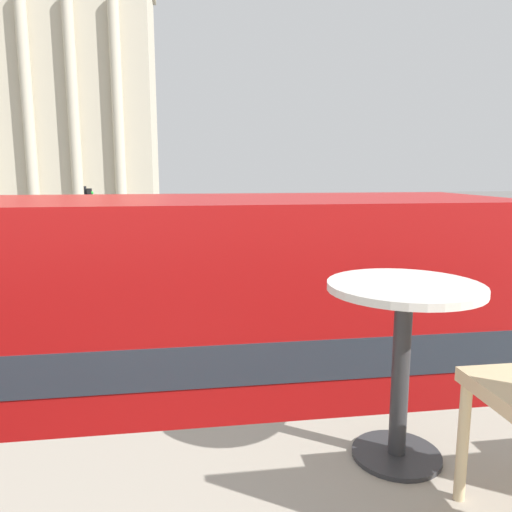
{
  "coord_description": "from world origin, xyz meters",
  "views": [
    {
      "loc": [
        0.27,
        -2.12,
        4.58
      ],
      "look_at": [
        2.92,
        15.68,
        1.48
      ],
      "focal_mm": 35.0,
      "sensor_mm": 36.0,
      "label": 1
    }
  ],
  "objects_px": {
    "traffic_light_far": "(88,216)",
    "pedestrian_black": "(117,230)",
    "traffic_light_mid": "(344,235)",
    "cafe_dining_table": "(403,332)",
    "pedestrian_white": "(174,224)",
    "traffic_light_near": "(472,260)",
    "double_decker_bus": "(39,356)",
    "pedestrian_yellow": "(201,223)",
    "car_white": "(356,258)",
    "plaza_building_left": "(7,99)",
    "car_silver": "(282,247)"
  },
  "relations": [
    {
      "from": "traffic_light_far",
      "to": "pedestrian_black",
      "type": "distance_m",
      "value": 7.69
    },
    {
      "from": "traffic_light_mid",
      "to": "traffic_light_far",
      "type": "bearing_deg",
      "value": 150.08
    },
    {
      "from": "cafe_dining_table",
      "to": "pedestrian_white",
      "type": "height_order",
      "value": "cafe_dining_table"
    },
    {
      "from": "traffic_light_near",
      "to": "pedestrian_white",
      "type": "height_order",
      "value": "traffic_light_near"
    },
    {
      "from": "double_decker_bus",
      "to": "traffic_light_near",
      "type": "xyz_separation_m",
      "value": [
        9.42,
        6.11,
        -0.16
      ]
    },
    {
      "from": "cafe_dining_table",
      "to": "pedestrian_yellow",
      "type": "height_order",
      "value": "cafe_dining_table"
    },
    {
      "from": "car_white",
      "to": "plaza_building_left",
      "type": "bearing_deg",
      "value": -25.4
    },
    {
      "from": "plaza_building_left",
      "to": "car_silver",
      "type": "height_order",
      "value": "plaza_building_left"
    },
    {
      "from": "traffic_light_near",
      "to": "car_white",
      "type": "xyz_separation_m",
      "value": [
        -0.02,
        8.82,
        -1.51
      ]
    },
    {
      "from": "double_decker_bus",
      "to": "traffic_light_mid",
      "type": "relative_size",
      "value": 3.45
    },
    {
      "from": "cafe_dining_table",
      "to": "double_decker_bus",
      "type": "bearing_deg",
      "value": 121.27
    },
    {
      "from": "car_white",
      "to": "pedestrian_black",
      "type": "bearing_deg",
      "value": -15.84
    },
    {
      "from": "pedestrian_white",
      "to": "pedestrian_yellow",
      "type": "bearing_deg",
      "value": 175.17
    },
    {
      "from": "traffic_light_mid",
      "to": "pedestrian_black",
      "type": "bearing_deg",
      "value": 126.54
    },
    {
      "from": "plaza_building_left",
      "to": "traffic_light_near",
      "type": "relative_size",
      "value": 7.94
    },
    {
      "from": "traffic_light_far",
      "to": "car_silver",
      "type": "xyz_separation_m",
      "value": [
        9.3,
        1.19,
        -1.82
      ]
    },
    {
      "from": "double_decker_bus",
      "to": "car_silver",
      "type": "xyz_separation_m",
      "value": [
        6.8,
        18.84,
        -1.67
      ]
    },
    {
      "from": "pedestrian_yellow",
      "to": "traffic_light_near",
      "type": "bearing_deg",
      "value": 109.69
    },
    {
      "from": "car_silver",
      "to": "pedestrian_black",
      "type": "distance_m",
      "value": 11.02
    },
    {
      "from": "car_white",
      "to": "pedestrian_black",
      "type": "distance_m",
      "value": 15.49
    },
    {
      "from": "cafe_dining_table",
      "to": "pedestrian_white",
      "type": "relative_size",
      "value": 0.42
    },
    {
      "from": "traffic_light_near",
      "to": "traffic_light_far",
      "type": "bearing_deg",
      "value": 135.9
    },
    {
      "from": "traffic_light_far",
      "to": "traffic_light_mid",
      "type": "bearing_deg",
      "value": -29.92
    },
    {
      "from": "double_decker_bus",
      "to": "traffic_light_near",
      "type": "bearing_deg",
      "value": 36.04
    },
    {
      "from": "car_silver",
      "to": "pedestrian_black",
      "type": "height_order",
      "value": "pedestrian_black"
    },
    {
      "from": "traffic_light_mid",
      "to": "double_decker_bus",
      "type": "bearing_deg",
      "value": -123.3
    },
    {
      "from": "traffic_light_mid",
      "to": "traffic_light_far",
      "type": "relative_size",
      "value": 0.86
    },
    {
      "from": "traffic_light_near",
      "to": "pedestrian_yellow",
      "type": "height_order",
      "value": "traffic_light_near"
    },
    {
      "from": "car_silver",
      "to": "pedestrian_white",
      "type": "distance_m",
      "value": 10.8
    },
    {
      "from": "double_decker_bus",
      "to": "cafe_dining_table",
      "type": "xyz_separation_m",
      "value": [
        2.6,
        -4.28,
        1.59
      ]
    },
    {
      "from": "traffic_light_near",
      "to": "traffic_light_far",
      "type": "distance_m",
      "value": 16.59
    },
    {
      "from": "plaza_building_left",
      "to": "traffic_light_near",
      "type": "xyz_separation_m",
      "value": [
        23.03,
        -37.26,
        -8.68
      ]
    },
    {
      "from": "traffic_light_near",
      "to": "car_silver",
      "type": "height_order",
      "value": "traffic_light_near"
    },
    {
      "from": "plaza_building_left",
      "to": "traffic_light_mid",
      "type": "xyz_separation_m",
      "value": [
        21.35,
        -31.6,
        -8.7
      ]
    },
    {
      "from": "double_decker_bus",
      "to": "pedestrian_black",
      "type": "xyz_separation_m",
      "value": [
        -2.21,
        25.18,
        -1.39
      ]
    },
    {
      "from": "pedestrian_white",
      "to": "pedestrian_black",
      "type": "bearing_deg",
      "value": 15.29
    },
    {
      "from": "double_decker_bus",
      "to": "traffic_light_mid",
      "type": "xyz_separation_m",
      "value": [
        7.73,
        11.77,
        -0.18
      ]
    },
    {
      "from": "cafe_dining_table",
      "to": "car_white",
      "type": "distance_m",
      "value": 20.63
    },
    {
      "from": "pedestrian_black",
      "to": "car_silver",
      "type": "bearing_deg",
      "value": -70.4
    },
    {
      "from": "plaza_building_left",
      "to": "pedestrian_black",
      "type": "xyz_separation_m",
      "value": [
        11.41,
        -18.19,
        -9.91
      ]
    },
    {
      "from": "plaza_building_left",
      "to": "car_silver",
      "type": "relative_size",
      "value": 6.34
    },
    {
      "from": "traffic_light_mid",
      "to": "pedestrian_yellow",
      "type": "relative_size",
      "value": 2.01
    },
    {
      "from": "plaza_building_left",
      "to": "car_silver",
      "type": "bearing_deg",
      "value": -50.22
    },
    {
      "from": "pedestrian_black",
      "to": "pedestrian_yellow",
      "type": "xyz_separation_m",
      "value": [
        5.24,
        3.56,
        -0.03
      ]
    },
    {
      "from": "pedestrian_white",
      "to": "cafe_dining_table",
      "type": "bearing_deg",
      "value": 67.46
    },
    {
      "from": "traffic_light_far",
      "to": "pedestrian_yellow",
      "type": "xyz_separation_m",
      "value": [
        5.53,
        11.09,
        -1.58
      ]
    },
    {
      "from": "cafe_dining_table",
      "to": "pedestrian_yellow",
      "type": "relative_size",
      "value": 0.44
    },
    {
      "from": "car_silver",
      "to": "pedestrian_black",
      "type": "bearing_deg",
      "value": -3.37
    },
    {
      "from": "plaza_building_left",
      "to": "car_white",
      "type": "relative_size",
      "value": 6.34
    },
    {
      "from": "pedestrian_yellow",
      "to": "pedestrian_white",
      "type": "bearing_deg",
      "value": 24.11
    }
  ]
}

